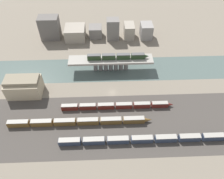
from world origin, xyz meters
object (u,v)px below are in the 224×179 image
Objects in this scene: train_yard_far at (117,106)px; train_yard_near at (145,139)px; train_yard_mid at (79,122)px; train_on_bridge at (118,57)px; warehouse_building at (24,86)px.

train_yard_near is at bearing -59.61° from train_yard_far.
train_yard_near is at bearing -19.31° from train_yard_mid.
train_on_bridge is 2.00× the size of warehouse_building.
train_yard_near is 1.36× the size of train_yard_far.
train_on_bridge is at bearing 86.37° from train_yard_far.
train_on_bridge is at bearing 62.15° from train_yard_mid.
train_yard_near is 1.13× the size of train_yard_mid.
train_yard_near is at bearing -27.82° from warehouse_building.
warehouse_building is at bearing 152.18° from train_yard_near.
train_yard_mid is 3.87× the size of warehouse_building.
train_yard_mid is at bearing -117.85° from train_on_bridge.
train_on_bridge is 0.46× the size of train_yard_near.
train_yard_near is 79.63m from warehouse_building.
warehouse_building is (-59.04, -20.49, -5.30)m from train_on_bridge.
warehouse_building reaches higher than train_yard_far.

